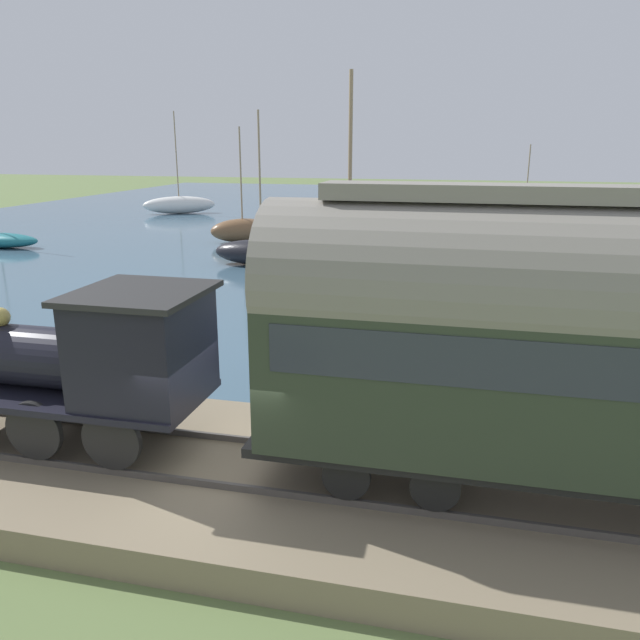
{
  "coord_description": "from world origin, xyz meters",
  "views": [
    {
      "loc": [
        -9.02,
        -3.72,
        6.02
      ],
      "look_at": [
        3.72,
        -0.69,
        2.29
      ],
      "focal_mm": 35.0,
      "sensor_mm": 36.0,
      "label": 1
    }
  ],
  "objects_px": {
    "sailboat_brown": "(243,230)",
    "sailboat_navy": "(525,213)",
    "sailboat_black": "(262,252)",
    "sailboat_blue": "(348,341)",
    "sailboat_white": "(179,205)",
    "rowboat_far_out": "(102,292)",
    "steam_locomotive": "(82,356)",
    "rowboat_off_pier": "(522,348)",
    "passenger_coach": "(619,339)"
  },
  "relations": [
    {
      "from": "sailboat_black",
      "to": "passenger_coach",
      "type": "bearing_deg",
      "value": -148.04
    },
    {
      "from": "steam_locomotive",
      "to": "rowboat_off_pier",
      "type": "height_order",
      "value": "steam_locomotive"
    },
    {
      "from": "sailboat_brown",
      "to": "sailboat_navy",
      "type": "relative_size",
      "value": 1.15
    },
    {
      "from": "sailboat_blue",
      "to": "sailboat_white",
      "type": "bearing_deg",
      "value": 10.37
    },
    {
      "from": "sailboat_blue",
      "to": "rowboat_far_out",
      "type": "height_order",
      "value": "sailboat_blue"
    },
    {
      "from": "sailboat_brown",
      "to": "rowboat_far_out",
      "type": "relative_size",
      "value": 3.2
    },
    {
      "from": "steam_locomotive",
      "to": "sailboat_white",
      "type": "distance_m",
      "value": 45.66
    },
    {
      "from": "sailboat_white",
      "to": "sailboat_brown",
      "type": "height_order",
      "value": "sailboat_white"
    },
    {
      "from": "sailboat_brown",
      "to": "rowboat_off_pier",
      "type": "bearing_deg",
      "value": -172.07
    },
    {
      "from": "passenger_coach",
      "to": "rowboat_off_pier",
      "type": "height_order",
      "value": "passenger_coach"
    },
    {
      "from": "sailboat_brown",
      "to": "rowboat_far_out",
      "type": "bearing_deg",
      "value": 145.91
    },
    {
      "from": "sailboat_brown",
      "to": "sailboat_blue",
      "type": "relative_size",
      "value": 0.9
    },
    {
      "from": "sailboat_black",
      "to": "sailboat_brown",
      "type": "distance_m",
      "value": 7.96
    },
    {
      "from": "steam_locomotive",
      "to": "sailboat_navy",
      "type": "height_order",
      "value": "sailboat_navy"
    },
    {
      "from": "passenger_coach",
      "to": "sailboat_blue",
      "type": "height_order",
      "value": "sailboat_blue"
    },
    {
      "from": "passenger_coach",
      "to": "sailboat_brown",
      "type": "xyz_separation_m",
      "value": [
        27.59,
        15.96,
        -2.55
      ]
    },
    {
      "from": "sailboat_brown",
      "to": "sailboat_navy",
      "type": "height_order",
      "value": "sailboat_brown"
    },
    {
      "from": "passenger_coach",
      "to": "sailboat_blue",
      "type": "distance_m",
      "value": 8.87
    },
    {
      "from": "rowboat_off_pier",
      "to": "sailboat_white",
      "type": "bearing_deg",
      "value": 79.96
    },
    {
      "from": "sailboat_black",
      "to": "sailboat_white",
      "type": "bearing_deg",
      "value": 35.68
    },
    {
      "from": "passenger_coach",
      "to": "sailboat_brown",
      "type": "bearing_deg",
      "value": 30.05
    },
    {
      "from": "steam_locomotive",
      "to": "sailboat_navy",
      "type": "relative_size",
      "value": 1.0
    },
    {
      "from": "passenger_coach",
      "to": "rowboat_far_out",
      "type": "height_order",
      "value": "passenger_coach"
    },
    {
      "from": "sailboat_white",
      "to": "rowboat_far_out",
      "type": "bearing_deg",
      "value": 171.09
    },
    {
      "from": "steam_locomotive",
      "to": "passenger_coach",
      "type": "height_order",
      "value": "passenger_coach"
    },
    {
      "from": "steam_locomotive",
      "to": "sailboat_black",
      "type": "bearing_deg",
      "value": 9.8
    },
    {
      "from": "steam_locomotive",
      "to": "sailboat_blue",
      "type": "relative_size",
      "value": 0.78
    },
    {
      "from": "sailboat_white",
      "to": "sailboat_black",
      "type": "distance_m",
      "value": 25.91
    },
    {
      "from": "sailboat_brown",
      "to": "rowboat_off_pier",
      "type": "xyz_separation_m",
      "value": [
        -18.61,
        -15.52,
        -0.52
      ]
    },
    {
      "from": "sailboat_white",
      "to": "rowboat_off_pier",
      "type": "distance_m",
      "value": 42.28
    },
    {
      "from": "sailboat_brown",
      "to": "rowboat_off_pier",
      "type": "distance_m",
      "value": 24.24
    },
    {
      "from": "sailboat_black",
      "to": "sailboat_brown",
      "type": "bearing_deg",
      "value": 28.07
    },
    {
      "from": "sailboat_black",
      "to": "sailboat_navy",
      "type": "relative_size",
      "value": 1.25
    },
    {
      "from": "sailboat_white",
      "to": "sailboat_brown",
      "type": "distance_m",
      "value": 18.05
    },
    {
      "from": "sailboat_black",
      "to": "sailboat_blue",
      "type": "distance_m",
      "value": 15.51
    },
    {
      "from": "sailboat_blue",
      "to": "rowboat_far_out",
      "type": "relative_size",
      "value": 3.56
    },
    {
      "from": "sailboat_brown",
      "to": "sailboat_navy",
      "type": "xyz_separation_m",
      "value": [
        14.22,
        -17.92,
        0.04
      ]
    },
    {
      "from": "sailboat_black",
      "to": "sailboat_brown",
      "type": "relative_size",
      "value": 1.08
    },
    {
      "from": "sailboat_black",
      "to": "rowboat_off_pier",
      "type": "distance_m",
      "value": 16.57
    },
    {
      "from": "sailboat_white",
      "to": "sailboat_navy",
      "type": "distance_m",
      "value": 29.05
    },
    {
      "from": "sailboat_navy",
      "to": "sailboat_blue",
      "type": "bearing_deg",
      "value": 153.79
    },
    {
      "from": "sailboat_brown",
      "to": "sailboat_navy",
      "type": "bearing_deg",
      "value": -83.46
    },
    {
      "from": "sailboat_navy",
      "to": "rowboat_far_out",
      "type": "distance_m",
      "value": 34.52
    },
    {
      "from": "sailboat_navy",
      "to": "rowboat_off_pier",
      "type": "height_order",
      "value": "sailboat_navy"
    },
    {
      "from": "sailboat_white",
      "to": "rowboat_far_out",
      "type": "xyz_separation_m",
      "value": [
        -29.13,
        -10.56,
        -0.61
      ]
    },
    {
      "from": "sailboat_white",
      "to": "sailboat_brown",
      "type": "xyz_separation_m",
      "value": [
        -14.2,
        -11.13,
        -0.02
      ]
    },
    {
      "from": "sailboat_black",
      "to": "sailboat_navy",
      "type": "bearing_deg",
      "value": -32.91
    },
    {
      "from": "sailboat_navy",
      "to": "steam_locomotive",
      "type": "bearing_deg",
      "value": 150.93
    },
    {
      "from": "passenger_coach",
      "to": "sailboat_navy",
      "type": "xyz_separation_m",
      "value": [
        41.81,
        -1.96,
        -2.51
      ]
    },
    {
      "from": "steam_locomotive",
      "to": "passenger_coach",
      "type": "relative_size",
      "value": 0.56
    }
  ]
}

